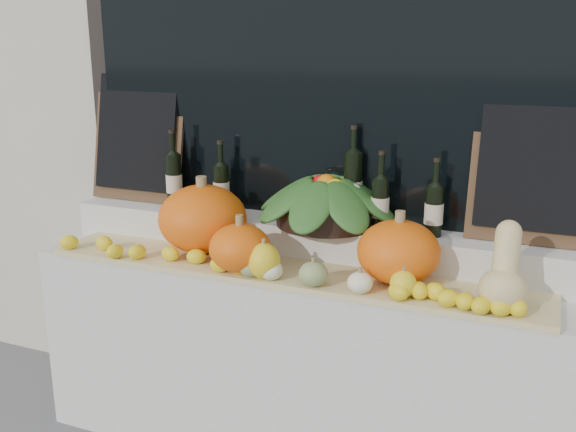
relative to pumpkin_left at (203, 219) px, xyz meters
The scene contains 17 objects.
display_sill 0.75m from the pumpkin_left, ahead, with size 2.30×0.55×0.88m, color silver.
rear_tier 0.47m from the pumpkin_left, 23.85° to the left, with size 2.30×0.25×0.16m, color silver.
straw_bedding 0.46m from the pumpkin_left, 11.80° to the right, with size 2.10×0.32×0.03m, color tan.
pumpkin_left is the anchor object (origin of this frame).
pumpkin_right 0.88m from the pumpkin_left, ahead, with size 0.32×0.32×0.24m, color #FF660D.
pumpkin_center 0.32m from the pumpkin_left, 32.18° to the right, with size 0.25×0.25×0.20m, color #FF660D.
butternut_squash 1.29m from the pumpkin_left, ahead, with size 0.16×0.22×0.30m.
decorative_gourds 0.59m from the pumpkin_left, 20.63° to the right, with size 0.70×0.14×0.17m.
lemon_heap 0.48m from the pumpkin_left, 25.14° to the right, with size 2.20×0.16×0.06m, color yellow, non-canonical shape.
produce_bowl 0.55m from the pumpkin_left, 18.49° to the left, with size 0.66×0.66×0.23m.
wine_bottle_far_left 0.32m from the pumpkin_left, 146.23° to the left, with size 0.08×0.08×0.37m.
wine_bottle_near_left 0.21m from the pumpkin_left, 91.29° to the left, with size 0.08×0.08×0.33m.
wine_bottle_tall 0.67m from the pumpkin_left, 20.67° to the left, with size 0.08×0.08×0.43m.
wine_bottle_near_right 0.78m from the pumpkin_left, 12.51° to the left, with size 0.08×0.08×0.34m.
wine_bottle_far_right 0.99m from the pumpkin_left, 10.45° to the left, with size 0.08×0.08×0.32m.
chalkboard_left 0.64m from the pumpkin_left, 153.35° to the left, with size 0.50×0.15×0.61m.
chalkboard_right 1.40m from the pumpkin_left, 10.53° to the left, with size 0.50×0.15×0.61m.
Camera 1 is at (0.97, -0.87, 1.81)m, focal length 40.00 mm.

